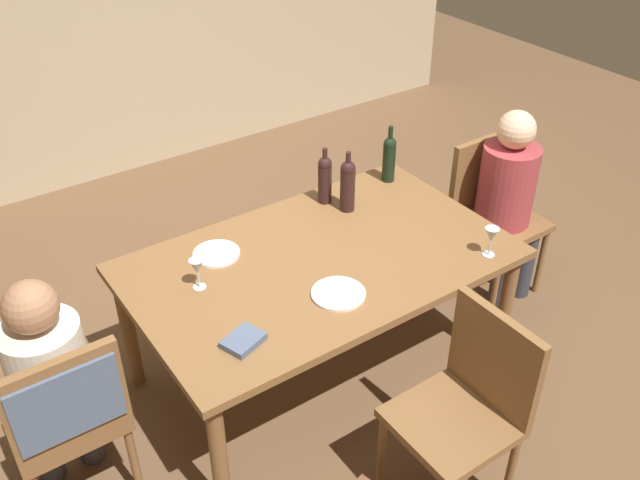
% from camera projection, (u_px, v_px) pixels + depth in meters
% --- Properties ---
extents(ground_plane, '(10.00, 10.00, 0.00)m').
position_uv_depth(ground_plane, '(320.00, 370.00, 3.68)').
color(ground_plane, brown).
extents(dining_table, '(1.78, 1.09, 0.73)m').
position_uv_depth(dining_table, '(320.00, 270.00, 3.31)').
color(dining_table, brown).
rests_on(dining_table, ground_plane).
extents(chair_right_end, '(0.44, 0.44, 0.92)m').
position_uv_depth(chair_right_end, '(491.00, 205.00, 4.03)').
color(chair_right_end, brown).
rests_on(chair_right_end, ground_plane).
extents(chair_left_end, '(0.44, 0.46, 0.92)m').
position_uv_depth(chair_left_end, '(66.00, 412.00, 2.66)').
color(chair_left_end, brown).
rests_on(chair_left_end, ground_plane).
extents(chair_near, '(0.44, 0.44, 0.92)m').
position_uv_depth(chair_near, '(469.00, 400.00, 2.79)').
color(chair_near, brown).
rests_on(chair_near, ground_plane).
extents(person_woman_host, '(0.31, 0.36, 1.15)m').
position_uv_depth(person_woman_host, '(509.00, 194.00, 3.88)').
color(person_woman_host, '#33333D').
rests_on(person_woman_host, ground_plane).
extents(person_man_bearded, '(0.31, 0.35, 1.13)m').
position_uv_depth(person_man_bearded, '(51.00, 377.00, 2.73)').
color(person_man_bearded, '#33333D').
rests_on(person_man_bearded, ground_plane).
extents(wine_bottle_tall_green, '(0.07, 0.07, 0.31)m').
position_uv_depth(wine_bottle_tall_green, '(325.00, 178.00, 3.61)').
color(wine_bottle_tall_green, black).
rests_on(wine_bottle_tall_green, dining_table).
extents(wine_bottle_dark_red, '(0.08, 0.08, 0.33)m').
position_uv_depth(wine_bottle_dark_red, '(348.00, 184.00, 3.54)').
color(wine_bottle_dark_red, black).
rests_on(wine_bottle_dark_red, dining_table).
extents(wine_bottle_short_olive, '(0.07, 0.07, 0.33)m').
position_uv_depth(wine_bottle_short_olive, '(389.00, 157.00, 3.80)').
color(wine_bottle_short_olive, black).
rests_on(wine_bottle_short_olive, dining_table).
extents(wine_glass_near_left, '(0.07, 0.07, 0.15)m').
position_uv_depth(wine_glass_near_left, '(491.00, 236.00, 3.23)').
color(wine_glass_near_left, silver).
rests_on(wine_glass_near_left, dining_table).
extents(wine_glass_centre, '(0.07, 0.07, 0.15)m').
position_uv_depth(wine_glass_centre, '(197.00, 268.00, 3.02)').
color(wine_glass_centre, silver).
rests_on(wine_glass_centre, dining_table).
extents(dinner_plate_host, '(0.24, 0.24, 0.01)m').
position_uv_depth(dinner_plate_host, '(338.00, 294.00, 3.03)').
color(dinner_plate_host, silver).
rests_on(dinner_plate_host, dining_table).
extents(dinner_plate_guest_left, '(0.22, 0.22, 0.01)m').
position_uv_depth(dinner_plate_guest_left, '(216.00, 254.00, 3.28)').
color(dinner_plate_guest_left, white).
rests_on(dinner_plate_guest_left, dining_table).
extents(folded_napkin, '(0.19, 0.17, 0.03)m').
position_uv_depth(folded_napkin, '(243.00, 341.00, 2.77)').
color(folded_napkin, '#4C5B75').
rests_on(folded_napkin, dining_table).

